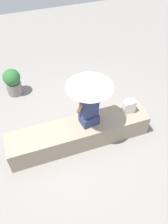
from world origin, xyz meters
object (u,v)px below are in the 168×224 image
planter_near (13,81)px  person_seated (89,109)px  handbag_black (129,107)px  parasol (90,82)px

planter_near → person_seated: bearing=123.1°
person_seated → handbag_black: bearing=179.8°
handbag_black → planter_near: bearing=-42.5°
parasol → handbag_black: bearing=-179.3°
person_seated → planter_near: (1.30, -1.99, -0.51)m
person_seated → handbag_black: person_seated is taller
person_seated → parasol: parasol is taller
parasol → planter_near: size_ratio=1.63×
planter_near → parasol: bearing=122.8°
planter_near → handbag_black: bearing=137.5°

